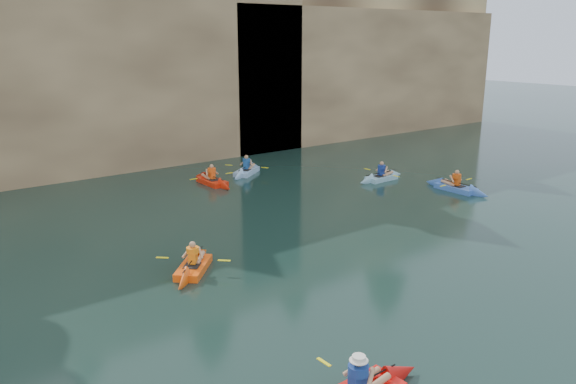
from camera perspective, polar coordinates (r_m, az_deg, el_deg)
ground at (r=15.15m, az=10.13°, el=-14.28°), size 160.00×160.00×0.00m
cliff at (r=40.04m, az=-23.22°, el=12.18°), size 70.00×16.00×12.00m
cliff_slab_center at (r=33.59m, az=-16.59°, el=11.86°), size 24.00×2.40×11.40m
cliff_slab_east at (r=44.77m, az=8.68°, el=12.06°), size 26.00×2.40×9.84m
sea_cave_center at (r=31.83m, az=-25.73°, el=3.33°), size 3.50×1.00×3.20m
sea_cave_east at (r=36.95m, az=-4.07°, el=7.34°), size 5.00×1.00×4.50m
kayaker_orange at (r=18.90m, az=-9.59°, el=-7.47°), size 2.87×2.96×1.28m
kayaker_ltblue_near at (r=30.63m, az=9.44°, el=1.48°), size 3.25×2.51×1.28m
kayaker_red_far at (r=29.71m, az=-7.72°, el=1.12°), size 2.56×3.56×1.31m
kayaker_ltblue_mid at (r=31.72m, az=-4.23°, el=2.14°), size 3.31×2.68×1.33m
kayaker_blue_east at (r=29.38m, az=16.68°, el=0.44°), size 2.58×3.73×1.32m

